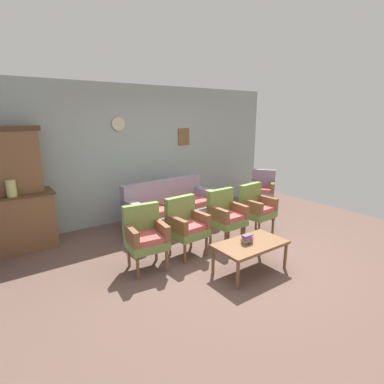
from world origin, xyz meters
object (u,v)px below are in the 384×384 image
at_px(armchair_near_cabinet, 256,207).
at_px(book_stack_on_table, 247,239).
at_px(side_cabinet, 16,222).
at_px(wingback_chair_by_fireplace, 263,188).
at_px(armchair_by_doorway, 226,214).
at_px(coffee_table, 250,246).
at_px(armchair_row_middle, 145,235).
at_px(floral_couch, 172,212).
at_px(armchair_near_couch_end, 186,224).
at_px(vase_on_cabinet, 11,188).

height_order(armchair_near_cabinet, book_stack_on_table, armchair_near_cabinet).
distance_m(side_cabinet, wingback_chair_by_fireplace, 4.91).
relative_size(armchair_by_doorway, coffee_table, 0.90).
height_order(armchair_row_middle, armchair_by_doorway, same).
xyz_separation_m(wingback_chair_by_fireplace, coffee_table, (-2.33, -1.86, -0.12)).
bearing_deg(floral_couch, armchair_row_middle, -135.37).
distance_m(armchair_near_couch_end, coffee_table, 1.04).
relative_size(side_cabinet, book_stack_on_table, 7.03).
height_order(floral_couch, coffee_table, floral_couch).
distance_m(armchair_by_doorway, armchair_near_cabinet, 0.74).
xyz_separation_m(vase_on_cabinet, book_stack_on_table, (2.49, -2.42, -0.58)).
relative_size(armchair_by_doorway, armchair_near_cabinet, 1.00).
bearing_deg(coffee_table, armchair_near_cabinet, 39.99).
bearing_deg(coffee_table, vase_on_cabinet, 135.88).
relative_size(vase_on_cabinet, armchair_by_doorway, 0.28).
relative_size(floral_couch, armchair_near_cabinet, 2.02).
bearing_deg(armchair_row_middle, armchair_by_doorway, 0.78).
distance_m(side_cabinet, armchair_row_middle, 2.20).
height_order(vase_on_cabinet, book_stack_on_table, vase_on_cabinet).
bearing_deg(wingback_chair_by_fireplace, armchair_near_couch_end, -161.54).
height_order(armchair_near_couch_end, armchair_near_cabinet, same).
xyz_separation_m(floral_couch, armchair_row_middle, (-1.11, -1.10, 0.17)).
relative_size(side_cabinet, floral_couch, 0.63).
bearing_deg(wingback_chair_by_fireplace, armchair_by_doorway, -154.65).
xyz_separation_m(wingback_chair_by_fireplace, book_stack_on_table, (-2.37, -1.83, -0.02)).
bearing_deg(armchair_by_doorway, side_cabinet, 149.97).
distance_m(side_cabinet, floral_couch, 2.59).
distance_m(armchair_near_couch_end, armchair_by_doorway, 0.81).
bearing_deg(armchair_by_doorway, wingback_chair_by_fireplace, 25.35).
bearing_deg(coffee_table, side_cabinet, 133.83).
bearing_deg(armchair_near_cabinet, wingback_chair_by_fireplace, 37.40).
distance_m(floral_couch, wingback_chair_by_fireplace, 2.35).
bearing_deg(armchair_near_couch_end, armchair_row_middle, -178.18).
xyz_separation_m(side_cabinet, coffee_table, (2.52, -2.63, -0.09)).
distance_m(side_cabinet, armchair_near_cabinet, 4.02).
height_order(wingback_chair_by_fireplace, coffee_table, wingback_chair_by_fireplace).
distance_m(armchair_row_middle, armchair_near_cabinet, 2.25).
xyz_separation_m(vase_on_cabinet, armchair_row_middle, (1.41, -1.53, -0.56)).
bearing_deg(vase_on_cabinet, floral_couch, -9.69).
distance_m(vase_on_cabinet, armchair_near_cabinet, 4.00).
bearing_deg(armchair_near_cabinet, book_stack_on_table, -141.92).
bearing_deg(wingback_chair_by_fireplace, coffee_table, -141.33).
height_order(side_cabinet, armchair_row_middle, side_cabinet).
distance_m(vase_on_cabinet, floral_couch, 2.66).
bearing_deg(floral_couch, vase_on_cabinet, 170.31).
relative_size(armchair_near_cabinet, coffee_table, 0.90).
bearing_deg(armchair_by_doorway, armchair_near_couch_end, 179.87).
distance_m(armchair_row_middle, wingback_chair_by_fireplace, 3.58).
relative_size(vase_on_cabinet, floral_couch, 0.14).
xyz_separation_m(side_cabinet, floral_couch, (2.51, -0.60, -0.14)).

